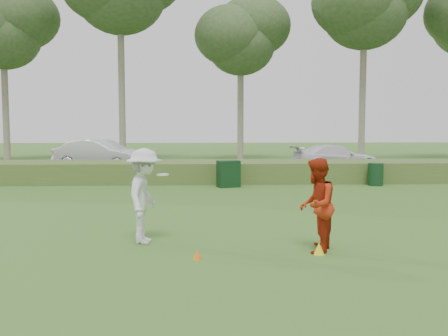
{
  "coord_description": "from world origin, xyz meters",
  "views": [
    {
      "loc": [
        -0.6,
        -10.57,
        2.58
      ],
      "look_at": [
        0.0,
        4.0,
        1.3
      ],
      "focal_mm": 40.0,
      "sensor_mm": 36.0,
      "label": 1
    }
  ],
  "objects_px": {
    "car_mid": "(101,155)",
    "car_right": "(336,158)",
    "cone_orange": "(197,255)",
    "utility_cabinet": "(228,174)",
    "trash_bin": "(376,174)",
    "player_white": "(144,196)",
    "cone_yellow": "(319,249)",
    "player_red": "(317,205)"
  },
  "relations": [
    {
      "from": "player_red",
      "to": "utility_cabinet",
      "type": "relative_size",
      "value": 1.74
    },
    {
      "from": "player_red",
      "to": "trash_bin",
      "type": "xyz_separation_m",
      "value": [
        4.99,
        10.81,
        -0.48
      ]
    },
    {
      "from": "cone_orange",
      "to": "trash_bin",
      "type": "height_order",
      "value": "trash_bin"
    },
    {
      "from": "cone_yellow",
      "to": "car_mid",
      "type": "height_order",
      "value": "car_mid"
    },
    {
      "from": "cone_yellow",
      "to": "car_right",
      "type": "relative_size",
      "value": 0.05
    },
    {
      "from": "car_mid",
      "to": "car_right",
      "type": "distance_m",
      "value": 12.8
    },
    {
      "from": "cone_yellow",
      "to": "car_mid",
      "type": "xyz_separation_m",
      "value": [
        -7.8,
        17.48,
        0.79
      ]
    },
    {
      "from": "utility_cabinet",
      "to": "car_mid",
      "type": "distance_m",
      "value": 9.39
    },
    {
      "from": "cone_orange",
      "to": "utility_cabinet",
      "type": "relative_size",
      "value": 0.17
    },
    {
      "from": "player_white",
      "to": "cone_yellow",
      "type": "xyz_separation_m",
      "value": [
        3.57,
        -1.16,
        -0.91
      ]
    },
    {
      "from": "player_red",
      "to": "car_mid",
      "type": "distance_m",
      "value": 18.93
    },
    {
      "from": "player_white",
      "to": "car_right",
      "type": "distance_m",
      "value": 18.45
    },
    {
      "from": "cone_orange",
      "to": "utility_cabinet",
      "type": "xyz_separation_m",
      "value": [
        1.15,
        11.01,
        0.45
      ]
    },
    {
      "from": "cone_orange",
      "to": "cone_yellow",
      "type": "bearing_deg",
      "value": 6.15
    },
    {
      "from": "cone_orange",
      "to": "car_mid",
      "type": "height_order",
      "value": "car_mid"
    },
    {
      "from": "cone_orange",
      "to": "car_right",
      "type": "bearing_deg",
      "value": 67.36
    },
    {
      "from": "car_right",
      "to": "player_white",
      "type": "bearing_deg",
      "value": 144.07
    },
    {
      "from": "player_white",
      "to": "utility_cabinet",
      "type": "relative_size",
      "value": 1.88
    },
    {
      "from": "car_right",
      "to": "player_red",
      "type": "bearing_deg",
      "value": 155.58
    },
    {
      "from": "player_red",
      "to": "cone_yellow",
      "type": "xyz_separation_m",
      "value": [
        0.01,
        -0.23,
        -0.83
      ]
    },
    {
      "from": "utility_cabinet",
      "to": "player_red",
      "type": "bearing_deg",
      "value": -102.42
    },
    {
      "from": "player_white",
      "to": "player_red",
      "type": "height_order",
      "value": "player_white"
    },
    {
      "from": "player_white",
      "to": "trash_bin",
      "type": "relative_size",
      "value": 2.17
    },
    {
      "from": "trash_bin",
      "to": "car_mid",
      "type": "bearing_deg",
      "value": 153.3
    },
    {
      "from": "trash_bin",
      "to": "player_red",
      "type": "bearing_deg",
      "value": -114.79
    },
    {
      "from": "cone_orange",
      "to": "car_right",
      "type": "relative_size",
      "value": 0.04
    },
    {
      "from": "player_white",
      "to": "player_red",
      "type": "distance_m",
      "value": 3.68
    },
    {
      "from": "car_right",
      "to": "cone_orange",
      "type": "bearing_deg",
      "value": 149.11
    },
    {
      "from": "cone_yellow",
      "to": "car_right",
      "type": "height_order",
      "value": "car_right"
    },
    {
      "from": "player_white",
      "to": "utility_cabinet",
      "type": "bearing_deg",
      "value": -6.9
    },
    {
      "from": "cone_orange",
      "to": "cone_yellow",
      "type": "distance_m",
      "value": 2.42
    },
    {
      "from": "utility_cabinet",
      "to": "trash_bin",
      "type": "xyz_separation_m",
      "value": [
        6.25,
        0.3,
        -0.07
      ]
    },
    {
      "from": "cone_yellow",
      "to": "car_mid",
      "type": "bearing_deg",
      "value": 114.06
    },
    {
      "from": "cone_yellow",
      "to": "trash_bin",
      "type": "bearing_deg",
      "value": 65.72
    },
    {
      "from": "player_white",
      "to": "car_right",
      "type": "bearing_deg",
      "value": -21.03
    },
    {
      "from": "player_red",
      "to": "cone_orange",
      "type": "relative_size",
      "value": 10.21
    },
    {
      "from": "car_mid",
      "to": "car_right",
      "type": "relative_size",
      "value": 1.08
    },
    {
      "from": "player_white",
      "to": "trash_bin",
      "type": "distance_m",
      "value": 13.09
    },
    {
      "from": "cone_orange",
      "to": "trash_bin",
      "type": "relative_size",
      "value": 0.2
    },
    {
      "from": "cone_orange",
      "to": "car_right",
      "type": "height_order",
      "value": "car_right"
    },
    {
      "from": "utility_cabinet",
      "to": "car_right",
      "type": "bearing_deg",
      "value": 27.94
    },
    {
      "from": "player_red",
      "to": "cone_orange",
      "type": "distance_m",
      "value": 2.6
    }
  ]
}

